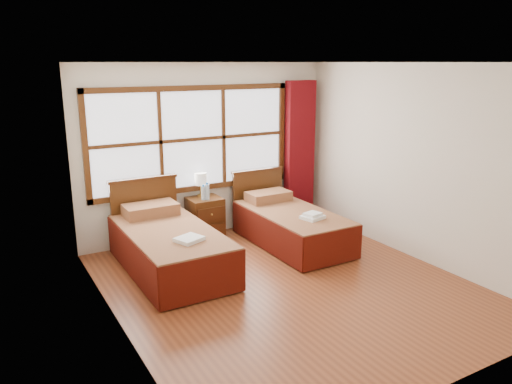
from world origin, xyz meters
TOP-DOWN VIEW (x-y plane):
  - floor at (0.00, 0.00)m, footprint 4.50×4.50m
  - ceiling at (0.00, 0.00)m, footprint 4.50×4.50m
  - wall_back at (0.00, 2.25)m, footprint 4.00×0.00m
  - wall_left at (-2.00, 0.00)m, footprint 0.00×4.50m
  - wall_right at (2.00, 0.00)m, footprint 0.00×4.50m
  - window at (-0.25, 2.21)m, footprint 3.16×0.06m
  - curtain at (1.60, 2.11)m, footprint 0.50×0.16m
  - bed_left at (-1.06, 1.20)m, footprint 1.06×2.08m
  - bed_right at (0.82, 1.20)m, footprint 0.98×2.00m
  - nightstand at (-0.18, 1.99)m, footprint 0.48×0.47m
  - towels_left at (-1.00, 0.64)m, footprint 0.37×0.35m
  - towels_right at (0.87, 0.72)m, footprint 0.34×0.31m
  - lamp at (-0.18, 2.13)m, footprint 0.18×0.18m
  - bottle_near at (-0.23, 1.92)m, footprint 0.06×0.06m
  - bottle_far at (-0.18, 1.90)m, footprint 0.07×0.07m

SIDE VIEW (x-z plane):
  - floor at x=0.00m, z-range 0.00..0.00m
  - bed_right at x=0.82m, z-range -0.18..0.76m
  - bed_left at x=-1.06m, z-range -0.20..0.83m
  - nightstand at x=-0.18m, z-range 0.00..0.64m
  - towels_right at x=0.87m, z-range 0.50..0.59m
  - towels_left at x=-1.00m, z-range 0.55..0.60m
  - bottle_near at x=-0.23m, z-range 0.63..0.86m
  - bottle_far at x=-0.18m, z-range 0.63..0.89m
  - lamp at x=-0.18m, z-range 0.72..1.08m
  - curtain at x=1.60m, z-range 0.02..2.32m
  - wall_back at x=0.00m, z-range -0.70..3.30m
  - wall_left at x=-2.00m, z-range -0.95..3.55m
  - wall_right at x=2.00m, z-range -0.95..3.55m
  - window at x=-0.25m, z-range 0.72..2.28m
  - ceiling at x=0.00m, z-range 2.60..2.60m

